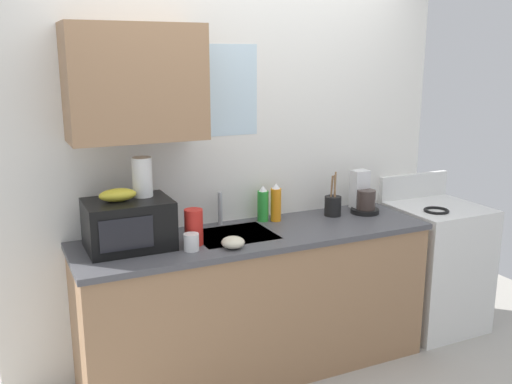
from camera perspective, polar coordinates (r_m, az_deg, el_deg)
name	(u,v)px	position (r m, az deg, el deg)	size (l,w,h in m)	color
kitchen_wall_assembly	(219,153)	(3.55, -3.76, 3.93)	(2.94, 0.42, 2.50)	white
counter_unit	(256,301)	(3.57, -0.04, -10.86)	(2.17, 0.63, 0.90)	#9E7551
sink_faucet	(220,209)	(3.54, -3.62, -1.67)	(0.03, 0.03, 0.21)	#B2B5BA
stove_range	(434,265)	(4.33, 17.47, -7.03)	(0.60, 0.60, 1.08)	white
microwave	(129,224)	(3.18, -12.67, -3.17)	(0.46, 0.35, 0.27)	black
banana_bunch	(118,195)	(3.13, -13.72, -0.29)	(0.20, 0.11, 0.07)	gold
paper_towel_roll	(142,177)	(3.19, -11.35, 1.49)	(0.11, 0.11, 0.22)	white
coffee_maker	(363,197)	(3.89, 10.68, -0.50)	(0.19, 0.21, 0.28)	black
dish_soap_bottle_green	(263,204)	(3.62, 0.70, -1.26)	(0.07, 0.07, 0.23)	green
dish_soap_bottle_orange	(276,203)	(3.62, 2.01, -1.12)	(0.07, 0.07, 0.25)	orange
cereal_canister	(194,227)	(3.19, -6.27, -3.51)	(0.10, 0.10, 0.20)	red
mug_white	(191,242)	(3.11, -6.51, -5.02)	(0.08, 0.08, 0.10)	white
utensil_crock	(333,205)	(3.78, 7.72, -1.32)	(0.11, 0.11, 0.29)	black
small_bowl	(233,242)	(3.13, -2.32, -5.07)	(0.13, 0.13, 0.07)	beige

